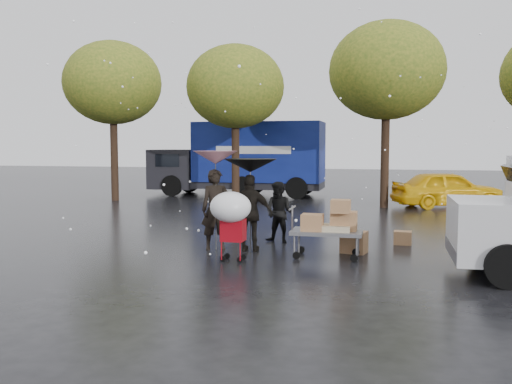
% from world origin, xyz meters
% --- Properties ---
extents(ground, '(90.00, 90.00, 0.00)m').
position_xyz_m(ground, '(0.00, 0.00, 0.00)').
color(ground, black).
rests_on(ground, ground).
extents(person_pink, '(0.80, 0.69, 1.85)m').
position_xyz_m(person_pink, '(-1.20, 0.28, 0.93)').
color(person_pink, black).
rests_on(person_pink, ground).
extents(person_middle, '(0.86, 0.75, 1.51)m').
position_xyz_m(person_middle, '(0.04, 1.50, 0.76)').
color(person_middle, black).
rests_on(person_middle, ground).
extents(person_black, '(1.03, 0.44, 1.75)m').
position_xyz_m(person_black, '(-0.37, 0.23, 0.87)').
color(person_black, black).
rests_on(person_black, ground).
extents(umbrella_pink, '(1.02, 1.02, 2.27)m').
position_xyz_m(umbrella_pink, '(-1.20, 0.28, 2.12)').
color(umbrella_pink, '#4C4C4C').
rests_on(umbrella_pink, ground).
extents(umbrella_black, '(1.21, 1.21, 2.10)m').
position_xyz_m(umbrella_black, '(-0.37, 0.23, 1.95)').
color(umbrella_black, '#4C4C4C').
rests_on(umbrella_black, ground).
extents(vendor_cart, '(1.52, 0.80, 1.27)m').
position_xyz_m(vendor_cart, '(1.47, -0.04, 0.73)').
color(vendor_cart, slate).
rests_on(vendor_cart, ground).
extents(shopping_cart, '(0.84, 0.84, 1.46)m').
position_xyz_m(shopping_cart, '(-0.47, -0.99, 1.06)').
color(shopping_cart, '#A50915').
rests_on(shopping_cart, ground).
extents(blue_truck, '(8.30, 2.60, 3.50)m').
position_xyz_m(blue_truck, '(-4.17, 13.58, 1.76)').
color(blue_truck, navy).
rests_on(blue_truck, ground).
extents(box_ground_near, '(0.63, 0.55, 0.49)m').
position_xyz_m(box_ground_near, '(1.92, 0.63, 0.24)').
color(box_ground_near, olive).
rests_on(box_ground_near, ground).
extents(box_ground_far, '(0.44, 0.35, 0.33)m').
position_xyz_m(box_ground_far, '(3.01, 1.95, 0.16)').
color(box_ground_far, olive).
rests_on(box_ground_far, ground).
extents(yellow_taxi, '(4.52, 3.06, 1.43)m').
position_xyz_m(yellow_taxi, '(4.88, 10.60, 0.71)').
color(yellow_taxi, yellow).
rests_on(yellow_taxi, ground).
extents(tree_row, '(21.60, 4.40, 7.12)m').
position_xyz_m(tree_row, '(-0.47, 10.00, 5.02)').
color(tree_row, black).
rests_on(tree_row, ground).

